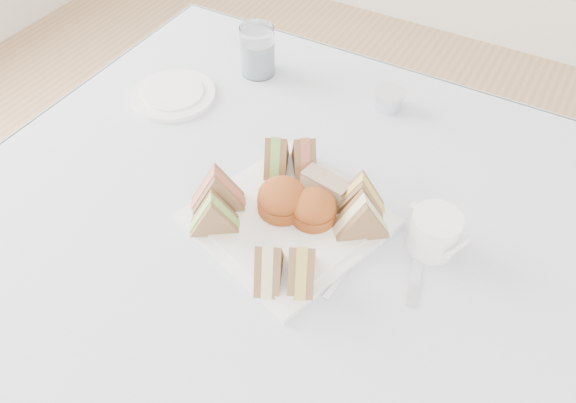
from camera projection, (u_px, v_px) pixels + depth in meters
The scene contains 20 objects.
table at pixel (267, 334), 1.18m from camera, with size 0.90×0.90×0.74m, color brown.
tablecloth at pixel (260, 218), 0.91m from camera, with size 1.02×1.02×0.01m, color silver.
serving_plate at pixel (288, 220), 0.90m from camera, with size 0.26×0.26×0.01m, color white.
sandwich_fl_a at pixel (217, 188), 0.88m from camera, with size 0.09×0.04×0.08m, color brown, non-canonical shape.
sandwich_fl_b at pixel (213, 212), 0.85m from camera, with size 0.08×0.04×0.07m, color brown, non-canonical shape.
sandwich_fr_a at pixel (302, 262), 0.79m from camera, with size 0.08×0.04×0.07m, color brown, non-canonical shape.
sandwich_fr_b at pixel (269, 261), 0.79m from camera, with size 0.08×0.04×0.07m, color brown, non-canonical shape.
sandwich_bl_a at pixel (276, 153), 0.94m from camera, with size 0.08×0.04×0.07m, color brown, non-canonical shape.
sandwich_bl_b at pixel (304, 154), 0.94m from camera, with size 0.08×0.04×0.07m, color brown, non-canonical shape.
sandwich_br_a at pixel (362, 215), 0.84m from camera, with size 0.09×0.04×0.08m, color brown, non-canonical shape.
sandwich_br_b at pixel (361, 193), 0.88m from camera, with size 0.08×0.04×0.07m, color brown, non-canonical shape.
scone_left at pixel (282, 198), 0.88m from camera, with size 0.08×0.08×0.05m, color #A84316.
scone_right at pixel (314, 208), 0.87m from camera, with size 0.07×0.07×0.05m, color #A84316.
pastry_slice at pixel (326, 186), 0.91m from camera, with size 0.08×0.03×0.04m, color tan.
side_plate at pixel (174, 95), 1.12m from camera, with size 0.17×0.17×0.01m, color white.
water_glass at pixel (258, 51), 1.15m from camera, with size 0.07×0.07×0.10m, color white.
tea_strainer at pixel (389, 101), 1.09m from camera, with size 0.06×0.06×0.03m, color silver.
knife at pixel (419, 253), 0.86m from camera, with size 0.02×0.20×0.00m, color silver.
fork at pixel (354, 260), 0.85m from camera, with size 0.01×0.16×0.00m, color silver.
creamer_jug at pixel (434, 232), 0.84m from camera, with size 0.08×0.08×0.07m, color white.
Camera 1 is at (0.33, -0.50, 1.43)m, focal length 35.00 mm.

